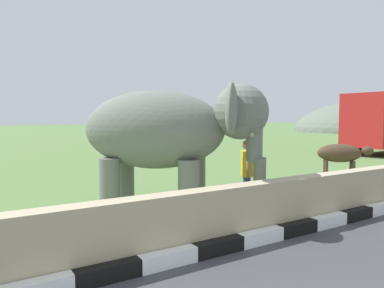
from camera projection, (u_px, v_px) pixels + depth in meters
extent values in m
cube|color=black|center=(108.00, 273.00, 4.77)|extent=(0.90, 0.20, 0.24)
cube|color=white|center=(168.00, 259.00, 5.25)|extent=(0.90, 0.20, 0.24)
cube|color=black|center=(218.00, 247.00, 5.73)|extent=(0.90, 0.20, 0.24)
cube|color=white|center=(261.00, 237.00, 6.21)|extent=(0.90, 0.20, 0.24)
cube|color=black|center=(297.00, 229.00, 6.69)|extent=(0.90, 0.20, 0.24)
cube|color=white|center=(328.00, 221.00, 7.17)|extent=(0.90, 0.20, 0.24)
cube|color=black|center=(356.00, 215.00, 7.65)|extent=(0.90, 0.20, 0.24)
cube|color=white|center=(380.00, 209.00, 8.13)|extent=(0.90, 0.20, 0.24)
cube|color=tan|center=(213.00, 218.00, 6.01)|extent=(28.00, 0.36, 1.00)
cylinder|color=slate|center=(196.00, 184.00, 8.29)|extent=(0.44, 0.44, 1.31)
cylinder|color=slate|center=(189.00, 192.00, 7.40)|extent=(0.44, 0.44, 1.31)
cylinder|color=slate|center=(125.00, 182.00, 8.58)|extent=(0.44, 0.44, 1.31)
cylinder|color=slate|center=(110.00, 189.00, 7.69)|extent=(0.44, 0.44, 1.31)
ellipsoid|color=slate|center=(154.00, 130.00, 7.90)|extent=(3.37, 3.27, 1.70)
sphere|color=slate|center=(241.00, 112.00, 7.55)|extent=(1.16, 1.16, 1.16)
ellipsoid|color=#D84C8C|center=(255.00, 104.00, 7.49)|extent=(0.70, 0.72, 0.44)
ellipsoid|color=slate|center=(236.00, 110.00, 8.34)|extent=(0.78, 0.83, 1.00)
ellipsoid|color=slate|center=(231.00, 108.00, 6.81)|extent=(0.78, 0.83, 1.00)
cylinder|color=slate|center=(254.00, 138.00, 7.54)|extent=(0.57, 0.58, 0.99)
cylinder|color=slate|center=(260.00, 177.00, 7.58)|extent=(0.42, 0.42, 0.82)
cone|color=beige|center=(252.00, 133.00, 7.82)|extent=(0.48, 0.51, 0.22)
cone|color=beige|center=(252.00, 134.00, 7.27)|extent=(0.48, 0.51, 0.22)
cylinder|color=navy|center=(246.00, 193.00, 8.50)|extent=(0.15, 0.15, 0.82)
cylinder|color=navy|center=(247.00, 194.00, 8.30)|extent=(0.15, 0.15, 0.82)
cube|color=yellow|center=(247.00, 163.00, 8.35)|extent=(0.42, 0.47, 0.58)
cylinder|color=#9E7251|center=(246.00, 163.00, 8.61)|extent=(0.13, 0.13, 0.52)
cylinder|color=#9E7251|center=(248.00, 166.00, 8.09)|extent=(0.15, 0.17, 0.53)
sphere|color=#9E7251|center=(247.00, 145.00, 8.32)|extent=(0.23, 0.23, 0.23)
cylinder|color=black|center=(357.00, 145.00, 21.76)|extent=(1.02, 0.37, 1.00)
cylinder|color=#473323|center=(351.00, 169.00, 13.05)|extent=(0.12, 0.12, 0.65)
cylinder|color=#473323|center=(353.00, 170.00, 12.69)|extent=(0.12, 0.12, 0.65)
cylinder|color=#473323|center=(325.00, 168.00, 13.23)|extent=(0.12, 0.12, 0.65)
cylinder|color=#473323|center=(326.00, 169.00, 12.88)|extent=(0.12, 0.12, 0.65)
ellipsoid|color=#473323|center=(339.00, 153.00, 12.92)|extent=(1.49, 1.48, 0.66)
ellipsoid|color=#473323|center=(368.00, 151.00, 12.72)|extent=(0.47, 0.47, 0.32)
ellipsoid|color=slate|center=(382.00, 131.00, 57.79)|extent=(30.21, 24.17, 10.24)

